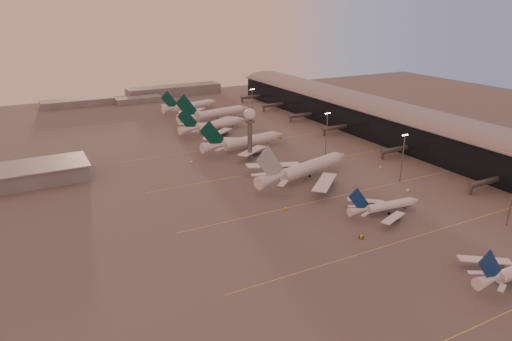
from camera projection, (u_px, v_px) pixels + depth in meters
name	position (u px, v px, depth m)	size (l,w,h in m)	color
ground	(397.00, 262.00, 155.45)	(700.00, 700.00, 0.00)	#5E5B5C
taxiway_markings	(359.00, 190.00, 215.14)	(180.00, 185.25, 0.02)	#E5CF51
terminal	(400.00, 125.00, 290.67)	(57.00, 362.00, 23.04)	black
radar_tower	(250.00, 124.00, 250.19)	(6.40, 6.40, 31.10)	#5A5C62
mast_b	(403.00, 156.00, 220.59)	(3.60, 0.56, 25.00)	#5A5C62
mast_c	(327.00, 131.00, 264.10)	(3.60, 0.56, 25.00)	#5A5C62
mast_d	(252.00, 103.00, 338.01)	(3.60, 0.56, 25.00)	#5A5C62
distant_horizon	(148.00, 94.00, 425.45)	(165.00, 37.50, 9.00)	slate
narrowbody_mid	(385.00, 208.00, 189.92)	(36.06, 28.68, 14.09)	white
widebody_white	(305.00, 171.00, 228.02)	(64.44, 50.95, 23.21)	white
greentail_a	(245.00, 144.00, 274.25)	(58.85, 47.22, 21.45)	white
greentail_b	(214.00, 127.00, 312.70)	(54.50, 43.49, 20.15)	white
greentail_c	(215.00, 115.00, 343.06)	(63.34, 50.65, 23.27)	white
greentail_d	(191.00, 107.00, 373.34)	(52.85, 42.05, 19.78)	white
gsv_tug_mid	(361.00, 237.00, 170.90)	(4.23, 4.22, 1.07)	gold
gsv_truck_b	(408.00, 189.00, 213.44)	(6.20, 3.30, 2.38)	white
gsv_truck_c	(287.00, 207.00, 194.62)	(6.30, 4.21, 2.40)	gold
gsv_catering_b	(381.00, 164.00, 244.27)	(4.77, 2.33, 3.89)	white
gsv_tug_far	(291.00, 171.00, 238.97)	(3.59, 3.40, 0.89)	white
gsv_truck_d	(191.00, 161.00, 252.67)	(2.22, 5.33, 2.11)	white
gsv_tug_hangar	(280.00, 138.00, 298.72)	(4.17, 3.57, 1.02)	gold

